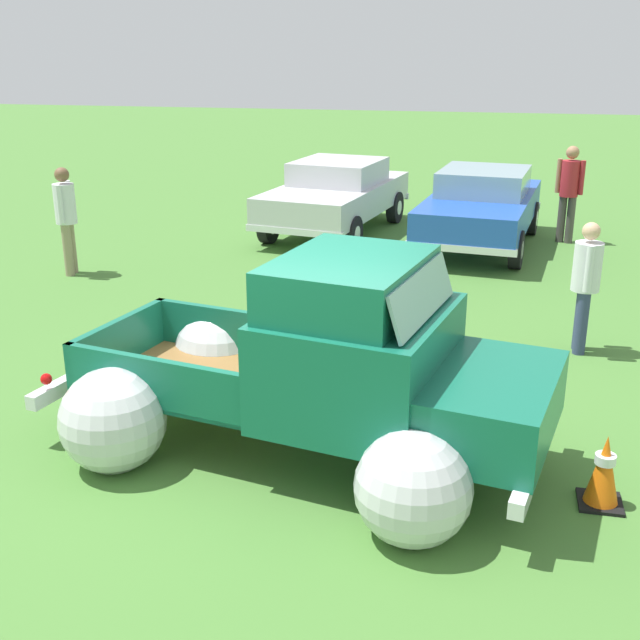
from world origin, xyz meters
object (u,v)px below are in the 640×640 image
at_px(vintage_pickup_truck, 332,381).
at_px(lane_cone_0, 604,471).
at_px(spectator_0, 66,214).
at_px(spectator_2, 569,188).
at_px(show_car_1, 481,205).
at_px(spectator_1, 586,280).
at_px(show_car_0, 336,194).

xyz_separation_m(vintage_pickup_truck, lane_cone_0, (2.35, -0.31, -0.45)).
bearing_deg(spectator_0, spectator_2, -163.54).
xyz_separation_m(show_car_1, lane_cone_0, (1.25, -8.86, -0.47)).
xyz_separation_m(spectator_1, lane_cone_0, (-0.12, -3.59, -0.62)).
bearing_deg(vintage_pickup_truck, spectator_1, 64.50).
bearing_deg(spectator_0, show_car_1, -162.59).
xyz_separation_m(spectator_1, spectator_2, (0.22, 5.93, 0.13)).
bearing_deg(spectator_0, show_car_0, -142.64).
height_order(show_car_0, show_car_1, same).
bearing_deg(spectator_1, spectator_0, 167.97).
relative_size(show_car_0, spectator_2, 2.43).
relative_size(spectator_1, spectator_2, 0.89).
height_order(vintage_pickup_truck, show_car_0, vintage_pickup_truck).
relative_size(show_car_0, show_car_1, 1.00).
bearing_deg(spectator_1, show_car_1, 105.74).
bearing_deg(vintage_pickup_truck, show_car_1, 94.15).
relative_size(vintage_pickup_truck, spectator_2, 2.67).
bearing_deg(show_car_0, lane_cone_0, 33.33).
bearing_deg(spectator_2, vintage_pickup_truck, 4.49).
xyz_separation_m(show_car_1, spectator_2, (1.60, 0.66, 0.28)).
bearing_deg(spectator_2, spectator_1, 18.63).
xyz_separation_m(vintage_pickup_truck, show_car_0, (-1.79, 9.14, 0.02)).
bearing_deg(lane_cone_0, spectator_2, 87.95).
height_order(spectator_0, lane_cone_0, spectator_0).
distance_m(vintage_pickup_truck, spectator_2, 9.60).
xyz_separation_m(show_car_0, lane_cone_0, (4.14, -9.46, -0.47)).
distance_m(show_car_1, spectator_1, 5.45).
bearing_deg(spectator_0, vintage_pickup_truck, 126.69).
distance_m(show_car_0, spectator_1, 7.25).
relative_size(vintage_pickup_truck, spectator_0, 2.78).
relative_size(show_car_0, spectator_0, 2.53).
height_order(spectator_0, spectator_2, spectator_2).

